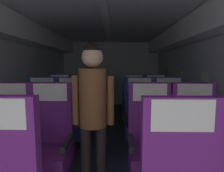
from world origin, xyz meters
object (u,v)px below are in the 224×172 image
(seat_d_right_window, at_px, (134,106))
(seat_b_right_window, at_px, (150,144))
(seat_c_right_aisle, at_px, (169,120))
(seat_d_left_aisle, at_px, (82,106))
(seat_d_right_aisle, at_px, (156,106))
(seat_b_left_aisle, at_px, (49,144))
(seat_b_left_window, at_px, (8,144))
(seat_c_right_window, at_px, (140,119))
(flight_attendant, at_px, (93,104))
(seat_d_left_window, at_px, (59,106))
(seat_c_left_window, at_px, (42,119))
(seat_b_right_aisle, at_px, (195,145))
(seat_c_left_aisle, at_px, (70,119))

(seat_d_right_window, bearing_deg, seat_b_right_window, -90.02)
(seat_c_right_aisle, relative_size, seat_d_left_aisle, 1.00)
(seat_b_right_window, relative_size, seat_d_left_aisle, 1.00)
(seat_d_right_aisle, bearing_deg, seat_b_left_aisle, -130.21)
(seat_b_left_window, relative_size, seat_b_left_aisle, 1.00)
(seat_c_right_aisle, height_order, seat_c_right_window, same)
(seat_c_right_window, height_order, seat_d_left_aisle, same)
(seat_d_right_aisle, xyz_separation_m, flight_attendant, (-1.11, -2.06, 0.49))
(seat_c_right_aisle, distance_m, seat_d_left_window, 2.32)
(seat_b_left_aisle, xyz_separation_m, seat_c_left_window, (-0.49, 0.97, 0.00))
(flight_attendant, bearing_deg, seat_b_right_aisle, -12.91)
(seat_c_left_aisle, bearing_deg, seat_b_right_window, -39.83)
(seat_b_left_aisle, xyz_separation_m, seat_c_right_aisle, (1.62, 0.95, 0.00))
(seat_c_right_aisle, xyz_separation_m, seat_d_right_window, (-0.48, 0.95, 0.00))
(seat_d_right_aisle, distance_m, seat_d_right_window, 0.48)
(seat_b_right_aisle, relative_size, seat_d_left_aisle, 1.00)
(seat_b_right_window, distance_m, seat_c_left_window, 1.89)
(seat_c_right_aisle, distance_m, seat_c_right_window, 0.48)
(seat_d_right_window, bearing_deg, seat_c_left_aisle, -140.68)
(seat_c_right_aisle, relative_size, seat_c_right_window, 1.00)
(seat_b_left_aisle, distance_m, seat_d_left_aisle, 1.93)
(seat_c_right_aisle, xyz_separation_m, seat_c_right_window, (-0.48, 0.01, 0.00))
(seat_b_left_aisle, height_order, seat_b_right_aisle, same)
(seat_c_left_aisle, bearing_deg, seat_b_left_window, -115.72)
(seat_c_left_aisle, height_order, seat_c_right_window, same)
(seat_b_left_window, distance_m, seat_d_left_aisle, 1.99)
(seat_d_left_aisle, xyz_separation_m, seat_d_right_aisle, (1.62, -0.01, 0.00))
(seat_b_right_window, distance_m, seat_c_right_aisle, 1.05)
(seat_b_left_aisle, bearing_deg, seat_c_left_window, 116.70)
(seat_b_right_window, bearing_deg, seat_b_right_aisle, -2.44)
(seat_c_left_aisle, xyz_separation_m, seat_d_right_window, (1.14, 0.94, 0.00))
(seat_b_left_window, distance_m, seat_c_right_aisle, 2.30)
(seat_c_right_aisle, distance_m, flight_attendant, 1.63)
(seat_b_left_aisle, height_order, seat_b_right_window, same)
(seat_b_right_window, bearing_deg, seat_d_right_aisle, 75.73)
(seat_b_right_window, relative_size, flight_attendant, 0.74)
(seat_b_left_aisle, relative_size, seat_b_right_window, 1.00)
(seat_b_right_aisle, height_order, seat_d_left_aisle, same)
(seat_d_left_window, bearing_deg, seat_b_right_window, -49.59)
(seat_b_left_aisle, distance_m, seat_c_left_aisle, 0.97)
(seat_c_left_aisle, height_order, seat_d_right_aisle, same)
(seat_b_right_window, distance_m, seat_d_left_aisle, 2.22)
(seat_b_right_window, xyz_separation_m, seat_c_right_aisle, (0.48, 0.94, 0.00))
(seat_c_left_aisle, bearing_deg, seat_d_right_window, 39.32)
(seat_b_right_aisle, distance_m, seat_c_left_window, 2.34)
(seat_b_right_aisle, bearing_deg, seat_d_left_aisle, 130.07)
(seat_d_left_aisle, bearing_deg, seat_d_right_aisle, -0.21)
(seat_c_right_aisle, bearing_deg, flight_attendant, -135.36)
(seat_d_left_aisle, bearing_deg, seat_b_right_aisle, -49.93)
(seat_b_left_window, relative_size, flight_attendant, 0.74)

